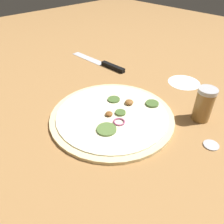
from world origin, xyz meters
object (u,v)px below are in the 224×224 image
pizza (112,115)px  spice_jar (204,104)px  loose_cap (211,145)px  knife (105,64)px

pizza → spice_jar: size_ratio=3.57×
pizza → loose_cap: pizza is taller
pizza → loose_cap: bearing=-68.3°
knife → loose_cap: size_ratio=7.98×
loose_cap → pizza: bearing=111.7°
knife → loose_cap: (-0.13, -0.56, -0.00)m
pizza → knife: pizza is taller
pizza → spice_jar: bearing=-44.8°
knife → spice_jar: spice_jar is taller
knife → spice_jar: (-0.04, -0.48, 0.05)m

